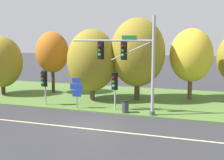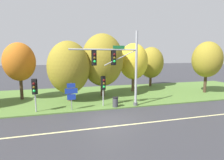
% 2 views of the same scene
% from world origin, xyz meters
% --- Properties ---
extents(ground_plane, '(160.00, 160.00, 0.00)m').
position_xyz_m(ground_plane, '(0.00, 0.00, 0.00)').
color(ground_plane, '#333338').
extents(lane_stripe, '(36.00, 0.16, 0.01)m').
position_xyz_m(lane_stripe, '(0.00, -1.20, 0.00)').
color(lane_stripe, beige).
rests_on(lane_stripe, ground).
extents(grass_verge, '(48.00, 11.50, 0.10)m').
position_xyz_m(grass_verge, '(0.00, 8.25, 0.05)').
color(grass_verge, '#517533').
rests_on(grass_verge, ground).
extents(traffic_signal_mast, '(6.33, 0.49, 7.02)m').
position_xyz_m(traffic_signal_mast, '(1.70, 2.84, 4.14)').
color(traffic_signal_mast, '#9EA0A5').
rests_on(traffic_signal_mast, grass_verge).
extents(pedestrian_signal_near_kerb, '(0.46, 0.55, 2.87)m').
position_xyz_m(pedestrian_signal_near_kerb, '(-5.61, 3.12, 2.15)').
color(pedestrian_signal_near_kerb, '#9EA0A5').
rests_on(pedestrian_signal_near_kerb, grass_verge).
extents(pedestrian_signal_further_along, '(0.46, 0.55, 2.88)m').
position_xyz_m(pedestrian_signal_further_along, '(0.34, 3.40, 2.16)').
color(pedestrian_signal_further_along, '#9EA0A5').
rests_on(pedestrian_signal_further_along, grass_verge).
extents(route_sign_post, '(1.09, 0.08, 2.45)m').
position_xyz_m(route_sign_post, '(-2.63, 2.99, 1.63)').
color(route_sign_post, slate).
rests_on(route_sign_post, grass_verge).
extents(tree_nearest_road, '(3.99, 3.99, 5.70)m').
position_xyz_m(tree_nearest_road, '(-12.08, 6.05, 3.30)').
color(tree_nearest_road, '#423021').
rests_on(tree_nearest_road, grass_verge).
extents(tree_left_of_mast, '(3.28, 3.28, 6.16)m').
position_xyz_m(tree_left_of_mast, '(-7.77, 8.33, 4.19)').
color(tree_left_of_mast, '#423021').
rests_on(tree_left_of_mast, grass_verge).
extents(tree_behind_signpost, '(4.38, 4.38, 6.29)m').
position_xyz_m(tree_behind_signpost, '(-2.70, 6.39, 3.64)').
color(tree_behind_signpost, brown).
rests_on(tree_behind_signpost, grass_verge).
extents(tree_mid_verge, '(4.83, 4.83, 7.27)m').
position_xyz_m(tree_mid_verge, '(1.15, 7.59, 4.33)').
color(tree_mid_verge, '#4C3823').
rests_on(tree_mid_verge, grass_verge).
extents(tree_tall_centre, '(3.79, 3.79, 6.35)m').
position_xyz_m(tree_tall_centre, '(5.66, 9.20, 4.07)').
color(tree_tall_centre, brown).
rests_on(tree_tall_centre, grass_verge).
extents(trash_bin, '(0.56, 0.56, 0.93)m').
position_xyz_m(trash_bin, '(1.35, 2.89, 0.57)').
color(trash_bin, '#38383D').
rests_on(trash_bin, grass_verge).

